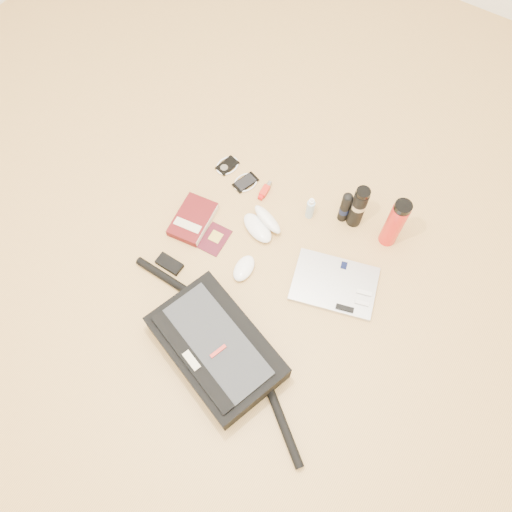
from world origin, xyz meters
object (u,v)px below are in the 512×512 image
(messenger_bag, at_px, (216,347))
(thermos_black, at_px, (358,207))
(laptop, at_px, (335,284))
(thermos_red, at_px, (395,223))
(book, at_px, (193,219))

(messenger_bag, bearing_deg, thermos_black, 96.21)
(messenger_bag, xyz_separation_m, thermos_black, (0.17, 0.77, 0.05))
(messenger_bag, relative_size, thermos_black, 4.08)
(laptop, xyz_separation_m, thermos_red, (0.09, 0.30, 0.12))
(book, bearing_deg, messenger_bag, -53.60)
(laptop, distance_m, book, 0.64)
(thermos_black, bearing_deg, thermos_red, -0.44)
(messenger_bag, xyz_separation_m, thermos_red, (0.33, 0.77, 0.07))
(messenger_bag, distance_m, thermos_black, 0.79)
(thermos_black, distance_m, thermos_red, 0.16)
(messenger_bag, distance_m, laptop, 0.53)
(messenger_bag, relative_size, book, 4.16)
(thermos_black, xyz_separation_m, thermos_red, (0.16, -0.00, 0.02))
(book, distance_m, thermos_black, 0.68)
(laptop, height_order, thermos_black, thermos_black)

